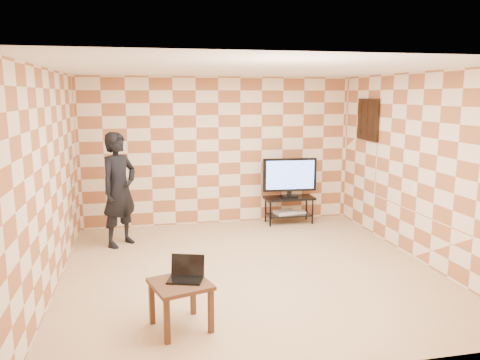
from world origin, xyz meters
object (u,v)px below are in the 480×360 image
tv (290,176)px  side_table (180,290)px  person (119,190)px  tv_stand (289,204)px

tv → side_table: 4.32m
tv → person: size_ratio=0.56×
tv_stand → side_table: same height
tv → tv_stand: bearing=93.8°
tv → side_table: bearing=-122.7°
tv_stand → side_table: (-2.32, -3.62, 0.05)m
tv_stand → side_table: 4.30m
person → tv_stand: bearing=-32.1°
side_table → tv: bearing=57.3°
tv_stand → side_table: bearing=-122.7°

